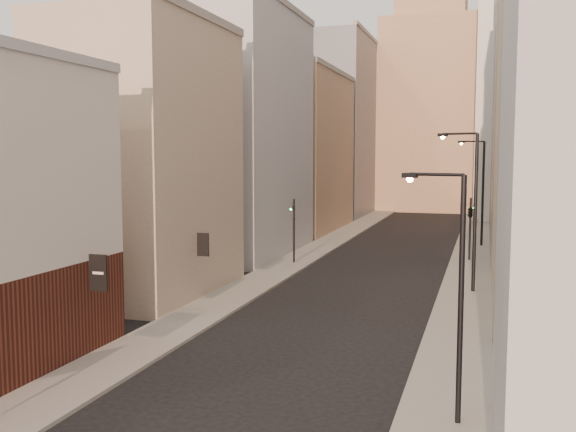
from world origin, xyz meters
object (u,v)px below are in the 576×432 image
(clock_tower, at_px, (430,93))
(white_tower, at_px, (510,72))
(streetlamp_near, at_px, (455,284))
(traffic_light_right, at_px, (470,212))
(streetlamp_mid, at_px, (471,202))
(streetlamp_far, at_px, (480,187))
(traffic_light_left, at_px, (294,218))

(clock_tower, distance_m, white_tower, 17.83)
(streetlamp_near, distance_m, traffic_light_right, 31.79)
(traffic_light_right, bearing_deg, streetlamp_mid, 92.90)
(streetlamp_mid, xyz_separation_m, streetlamp_far, (0.31, 20.29, -0.05))
(streetlamp_far, height_order, traffic_light_right, streetlamp_far)
(streetlamp_mid, distance_m, traffic_light_left, 14.77)
(clock_tower, relative_size, streetlamp_mid, 4.65)
(white_tower, relative_size, streetlamp_mid, 4.30)
(streetlamp_far, xyz_separation_m, traffic_light_right, (-0.61, -8.42, -1.54))
(white_tower, bearing_deg, streetlamp_near, -92.83)
(streetlamp_near, xyz_separation_m, streetlamp_far, (0.31, 40.20, 1.01))
(white_tower, distance_m, traffic_light_right, 37.70)
(clock_tower, distance_m, streetlamp_near, 81.76)
(white_tower, bearing_deg, traffic_light_right, -95.92)
(clock_tower, bearing_deg, streetlamp_near, -84.51)
(traffic_light_left, bearing_deg, streetlamp_mid, 164.50)
(streetlamp_near, height_order, traffic_light_right, streetlamp_near)
(clock_tower, xyz_separation_m, traffic_light_right, (7.42, -48.54, -13.70))
(traffic_light_right, bearing_deg, traffic_light_left, 23.82)
(streetlamp_near, bearing_deg, clock_tower, 112.13)
(traffic_light_right, bearing_deg, streetlamp_far, -92.64)
(traffic_light_left, distance_m, traffic_light_right, 13.80)
(clock_tower, bearing_deg, traffic_light_right, -81.31)
(streetlamp_mid, distance_m, streetlamp_far, 20.29)
(clock_tower, bearing_deg, white_tower, -51.84)
(white_tower, distance_m, streetlamp_near, 67.89)
(traffic_light_left, xyz_separation_m, traffic_light_right, (12.75, 5.24, 0.41))
(clock_tower, relative_size, traffic_light_right, 8.98)
(white_tower, relative_size, streetlamp_near, 5.32)
(streetlamp_far, bearing_deg, traffic_light_right, -116.98)
(white_tower, xyz_separation_m, streetlamp_far, (-2.97, -26.11, -13.14))
(white_tower, height_order, streetlamp_mid, white_tower)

